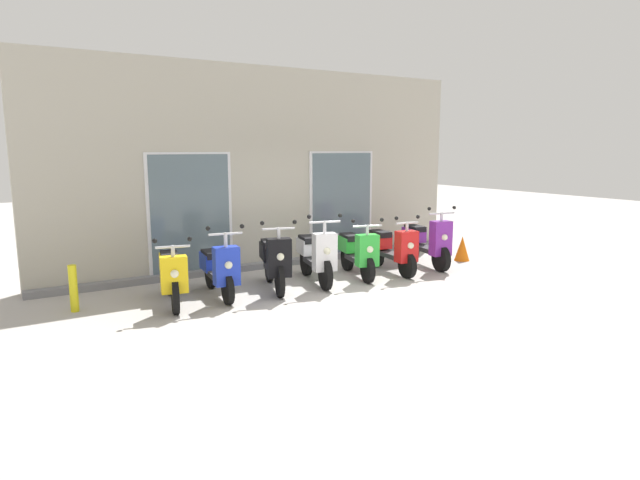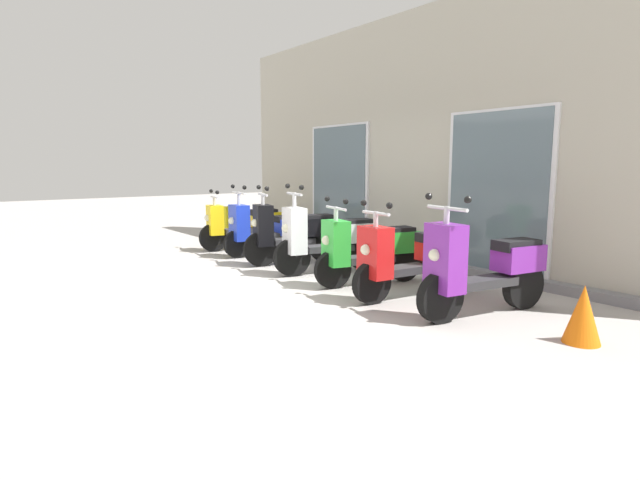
{
  "view_description": "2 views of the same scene",
  "coord_description": "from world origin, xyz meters",
  "px_view_note": "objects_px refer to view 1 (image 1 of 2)",
  "views": [
    {
      "loc": [
        -4.93,
        -7.13,
        2.4
      ],
      "look_at": [
        0.04,
        0.82,
        0.79
      ],
      "focal_mm": 30.57,
      "sensor_mm": 36.0,
      "label": 1
    },
    {
      "loc": [
        5.61,
        -3.48,
        1.54
      ],
      "look_at": [
        0.48,
        0.46,
        0.58
      ],
      "focal_mm": 28.12,
      "sensor_mm": 36.0,
      "label": 2
    }
  ],
  "objects_px": {
    "scooter_black": "(274,260)",
    "scooter_white": "(316,255)",
    "scooter_blue": "(219,268)",
    "scooter_green": "(357,252)",
    "scooter_red": "(392,248)",
    "scooter_purple": "(427,242)",
    "traffic_cone": "(462,248)",
    "scooter_yellow": "(172,274)",
    "curb_bollard": "(73,288)"
  },
  "relations": [
    {
      "from": "scooter_blue",
      "to": "scooter_black",
      "type": "xyz_separation_m",
      "value": [
        0.95,
        -0.11,
        0.05
      ]
    },
    {
      "from": "scooter_yellow",
      "to": "scooter_black",
      "type": "height_order",
      "value": "scooter_black"
    },
    {
      "from": "scooter_green",
      "to": "curb_bollard",
      "type": "distance_m",
      "value": 4.83
    },
    {
      "from": "scooter_black",
      "to": "scooter_purple",
      "type": "bearing_deg",
      "value": 0.02
    },
    {
      "from": "scooter_blue",
      "to": "scooter_white",
      "type": "xyz_separation_m",
      "value": [
        1.8,
        -0.07,
        0.04
      ]
    },
    {
      "from": "scooter_yellow",
      "to": "scooter_blue",
      "type": "bearing_deg",
      "value": 2.51
    },
    {
      "from": "scooter_blue",
      "to": "curb_bollard",
      "type": "distance_m",
      "value": 2.15
    },
    {
      "from": "scooter_blue",
      "to": "scooter_green",
      "type": "relative_size",
      "value": 1.05
    },
    {
      "from": "scooter_red",
      "to": "scooter_purple",
      "type": "bearing_deg",
      "value": 3.2
    },
    {
      "from": "scooter_green",
      "to": "scooter_purple",
      "type": "height_order",
      "value": "scooter_purple"
    },
    {
      "from": "scooter_yellow",
      "to": "scooter_green",
      "type": "relative_size",
      "value": 1.06
    },
    {
      "from": "scooter_black",
      "to": "scooter_yellow",
      "type": "bearing_deg",
      "value": 177.61
    },
    {
      "from": "scooter_black",
      "to": "traffic_cone",
      "type": "xyz_separation_m",
      "value": [
        4.49,
        0.01,
        -0.26
      ]
    },
    {
      "from": "traffic_cone",
      "to": "scooter_green",
      "type": "bearing_deg",
      "value": 179.9
    },
    {
      "from": "scooter_black",
      "to": "scooter_purple",
      "type": "height_order",
      "value": "scooter_purple"
    },
    {
      "from": "scooter_green",
      "to": "scooter_red",
      "type": "relative_size",
      "value": 0.95
    },
    {
      "from": "scooter_purple",
      "to": "scooter_red",
      "type": "bearing_deg",
      "value": -176.8
    },
    {
      "from": "scooter_purple",
      "to": "traffic_cone",
      "type": "relative_size",
      "value": 3.15
    },
    {
      "from": "scooter_black",
      "to": "scooter_red",
      "type": "height_order",
      "value": "scooter_black"
    },
    {
      "from": "scooter_yellow",
      "to": "scooter_white",
      "type": "relative_size",
      "value": 0.97
    },
    {
      "from": "scooter_white",
      "to": "scooter_green",
      "type": "xyz_separation_m",
      "value": [
        0.89,
        -0.02,
        -0.03
      ]
    },
    {
      "from": "scooter_green",
      "to": "curb_bollard",
      "type": "bearing_deg",
      "value": 174.96
    },
    {
      "from": "scooter_yellow",
      "to": "scooter_white",
      "type": "height_order",
      "value": "scooter_white"
    },
    {
      "from": "scooter_black",
      "to": "scooter_white",
      "type": "bearing_deg",
      "value": 2.35
    },
    {
      "from": "scooter_green",
      "to": "scooter_white",
      "type": "bearing_deg",
      "value": 178.71
    },
    {
      "from": "scooter_yellow",
      "to": "scooter_purple",
      "type": "height_order",
      "value": "scooter_purple"
    },
    {
      "from": "scooter_purple",
      "to": "curb_bollard",
      "type": "relative_size",
      "value": 2.34
    },
    {
      "from": "scooter_green",
      "to": "scooter_red",
      "type": "xyz_separation_m",
      "value": [
        0.76,
        -0.07,
        0.0
      ]
    },
    {
      "from": "curb_bollard",
      "to": "traffic_cone",
      "type": "height_order",
      "value": "curb_bollard"
    },
    {
      "from": "scooter_blue",
      "to": "scooter_black",
      "type": "relative_size",
      "value": 1.02
    },
    {
      "from": "scooter_red",
      "to": "traffic_cone",
      "type": "relative_size",
      "value": 3.05
    },
    {
      "from": "scooter_yellow",
      "to": "curb_bollard",
      "type": "height_order",
      "value": "scooter_yellow"
    },
    {
      "from": "scooter_red",
      "to": "curb_bollard",
      "type": "height_order",
      "value": "scooter_red"
    },
    {
      "from": "scooter_white",
      "to": "traffic_cone",
      "type": "relative_size",
      "value": 3.17
    },
    {
      "from": "scooter_white",
      "to": "traffic_cone",
      "type": "height_order",
      "value": "scooter_white"
    },
    {
      "from": "scooter_green",
      "to": "scooter_red",
      "type": "height_order",
      "value": "scooter_red"
    },
    {
      "from": "scooter_purple",
      "to": "traffic_cone",
      "type": "xyz_separation_m",
      "value": [
        1.03,
        0.01,
        -0.24
      ]
    },
    {
      "from": "scooter_yellow",
      "to": "scooter_green",
      "type": "bearing_deg",
      "value": -0.95
    },
    {
      "from": "scooter_green",
      "to": "traffic_cone",
      "type": "xyz_separation_m",
      "value": [
        2.75,
        -0.0,
        -0.21
      ]
    },
    {
      "from": "scooter_black",
      "to": "scooter_purple",
      "type": "relative_size",
      "value": 0.94
    },
    {
      "from": "scooter_red",
      "to": "scooter_purple",
      "type": "distance_m",
      "value": 0.95
    },
    {
      "from": "scooter_red",
      "to": "traffic_cone",
      "type": "distance_m",
      "value": 1.99
    },
    {
      "from": "scooter_black",
      "to": "scooter_green",
      "type": "height_order",
      "value": "scooter_black"
    },
    {
      "from": "scooter_red",
      "to": "curb_bollard",
      "type": "distance_m",
      "value": 5.6
    },
    {
      "from": "scooter_blue",
      "to": "scooter_black",
      "type": "bearing_deg",
      "value": -6.35
    },
    {
      "from": "scooter_black",
      "to": "traffic_cone",
      "type": "relative_size",
      "value": 2.97
    },
    {
      "from": "scooter_black",
      "to": "curb_bollard",
      "type": "relative_size",
      "value": 2.21
    },
    {
      "from": "scooter_white",
      "to": "scooter_purple",
      "type": "relative_size",
      "value": 1.0
    },
    {
      "from": "scooter_white",
      "to": "scooter_purple",
      "type": "bearing_deg",
      "value": -0.74
    },
    {
      "from": "scooter_black",
      "to": "scooter_green",
      "type": "relative_size",
      "value": 1.03
    }
  ]
}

